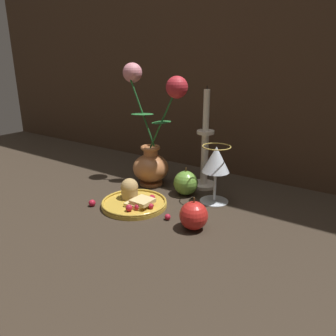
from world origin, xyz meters
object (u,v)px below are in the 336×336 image
(plate_with_pastries, at_px, (134,200))
(apple_near_glass, at_px, (186,183))
(vase, at_px, (152,145))
(apple_beside_vase, at_px, (194,216))
(candlestick, at_px, (205,155))
(wine_glass, at_px, (216,162))

(plate_with_pastries, xyz_separation_m, apple_near_glass, (0.08, 0.15, 0.02))
(vase, distance_m, apple_beside_vase, 0.33)
(candlestick, xyz_separation_m, apple_near_glass, (-0.01, -0.09, -0.07))
(wine_glass, height_order, candlestick, candlestick)
(plate_with_pastries, relative_size, wine_glass, 1.11)
(wine_glass, bearing_deg, candlestick, 133.59)
(candlestick, xyz_separation_m, apple_beside_vase, (0.11, -0.25, -0.07))
(wine_glass, height_order, apple_beside_vase, wine_glass)
(apple_near_glass, bearing_deg, apple_beside_vase, -52.99)
(apple_near_glass, bearing_deg, wine_glass, 1.74)
(plate_with_pastries, bearing_deg, wine_glass, 41.44)
(wine_glass, xyz_separation_m, candlestick, (-0.08, 0.08, -0.01))
(vase, xyz_separation_m, apple_beside_vase, (0.26, -0.18, -0.09))
(plate_with_pastries, distance_m, candlestick, 0.26)
(vase, xyz_separation_m, wine_glass, (0.23, -0.01, -0.01))
(vase, bearing_deg, candlestick, 27.38)
(plate_with_pastries, relative_size, candlestick, 0.58)
(plate_with_pastries, bearing_deg, candlestick, 69.26)
(candlestick, bearing_deg, apple_near_glass, -98.16)
(apple_beside_vase, height_order, apple_near_glass, apple_near_glass)
(vase, relative_size, apple_beside_vase, 4.66)
(plate_with_pastries, bearing_deg, apple_beside_vase, -5.64)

